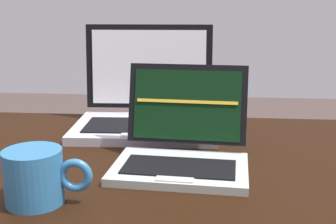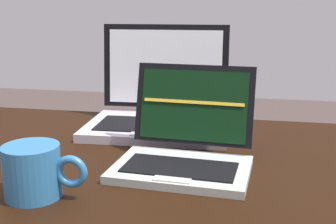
# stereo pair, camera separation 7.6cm
# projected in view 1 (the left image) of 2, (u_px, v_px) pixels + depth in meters

# --- Properties ---
(desk) EXTENTS (1.46, 0.76, 0.72)m
(desk) POSITION_uv_depth(u_px,v_px,m) (149.00, 223.00, 0.88)
(desk) COLOR black
(desk) RESTS_ON ground
(laptop_front) EXTENTS (0.26, 0.23, 0.18)m
(laptop_front) POSITION_uv_depth(u_px,v_px,m) (182.00, 148.00, 0.83)
(laptop_front) COLOR #B2BEB7
(laptop_front) RESTS_ON desk
(laptop_rear) EXTENTS (0.35, 0.27, 0.25)m
(laptop_rear) POSITION_uv_depth(u_px,v_px,m) (146.00, 109.00, 1.09)
(laptop_rear) COLOR #BAB4C1
(laptop_rear) RESTS_ON desk
(coffee_mug) EXTENTS (0.14, 0.09, 0.09)m
(coffee_mug) POSITION_uv_depth(u_px,v_px,m) (36.00, 177.00, 0.68)
(coffee_mug) COLOR teal
(coffee_mug) RESTS_ON desk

